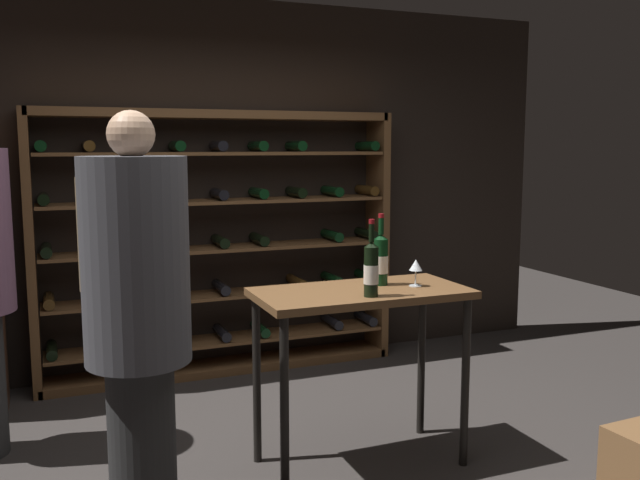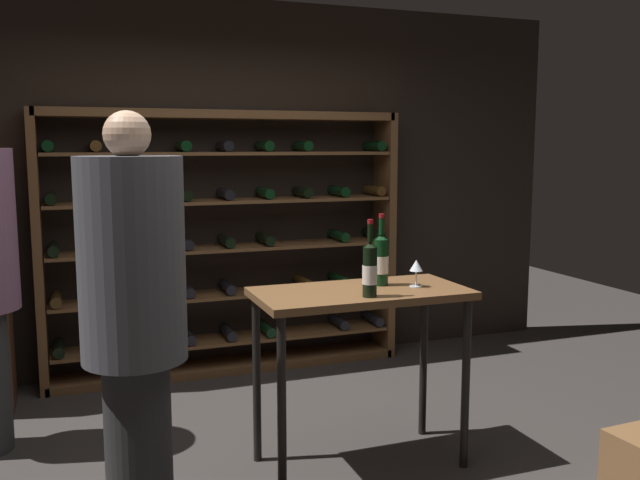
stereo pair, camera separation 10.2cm
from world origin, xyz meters
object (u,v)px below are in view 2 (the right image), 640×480
at_px(wine_rack, 225,244).
at_px(wine_bottle_green_slim, 381,260).
at_px(person_guest_blue_shirt, 134,309).
at_px(wine_glass_stemmed_left, 416,267).
at_px(wine_bottle_black_capsule, 370,269).
at_px(tasting_table, 361,313).

distance_m(wine_rack, wine_bottle_green_slim, 1.79).
height_order(person_guest_blue_shirt, wine_glass_stemmed_left, person_guest_blue_shirt).
xyz_separation_m(wine_bottle_black_capsule, wine_bottle_green_slim, (0.18, 0.24, -0.00)).
bearing_deg(wine_bottle_black_capsule, wine_glass_stemmed_left, 22.53).
bearing_deg(person_guest_blue_shirt, wine_glass_stemmed_left, -104.86).
relative_size(person_guest_blue_shirt, wine_bottle_black_capsule, 4.77).
height_order(tasting_table, wine_bottle_black_capsule, wine_bottle_black_capsule).
bearing_deg(wine_bottle_black_capsule, wine_rack, 98.39).
bearing_deg(wine_glass_stemmed_left, tasting_table, 173.71).
relative_size(person_guest_blue_shirt, wine_glass_stemmed_left, 12.72).
relative_size(wine_bottle_black_capsule, wine_glass_stemmed_left, 2.67).
xyz_separation_m(wine_rack, tasting_table, (0.32, -1.80, -0.14)).
bearing_deg(tasting_table, wine_bottle_green_slim, 25.36).
xyz_separation_m(tasting_table, wine_bottle_black_capsule, (-0.03, -0.17, 0.27)).
distance_m(tasting_table, wine_glass_stemmed_left, 0.38).
bearing_deg(wine_glass_stemmed_left, wine_bottle_green_slim, 146.48).
bearing_deg(wine_bottle_black_capsule, wine_bottle_green_slim, 53.95).
relative_size(wine_bottle_green_slim, wine_glass_stemmed_left, 2.66).
xyz_separation_m(person_guest_blue_shirt, wine_bottle_green_slim, (1.32, 0.36, 0.08)).
relative_size(tasting_table, person_guest_blue_shirt, 0.60).
bearing_deg(person_guest_blue_shirt, wine_bottle_green_slim, -99.47).
height_order(wine_rack, wine_bottle_black_capsule, wine_rack).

